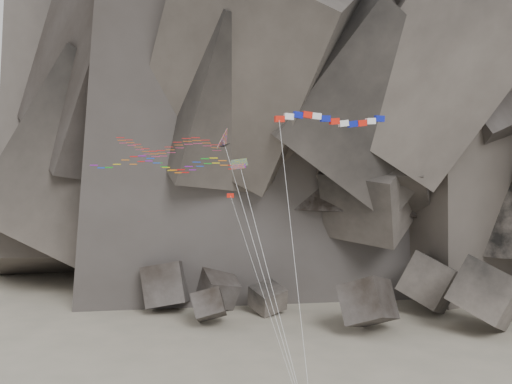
% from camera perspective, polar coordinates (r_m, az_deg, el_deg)
% --- Properties ---
extents(headland, '(110.00, 70.00, 84.00)m').
position_cam_1_polar(headland, '(121.02, 7.27, 13.07)').
color(headland, '#595149').
rests_on(headland, ground).
extents(boulder_field, '(66.48, 19.13, 9.86)m').
position_cam_1_polar(boulder_field, '(85.00, 8.54, -9.68)').
color(boulder_field, '#47423F').
rests_on(boulder_field, ground).
extents(delta_kite, '(18.43, 8.42, 22.48)m').
position_cam_1_polar(delta_kite, '(53.38, -8.22, 4.19)').
color(delta_kite, red).
rests_on(delta_kite, ground).
extents(banner_kite, '(8.60, 11.72, 23.67)m').
position_cam_1_polar(banner_kite, '(52.00, 6.57, 6.31)').
color(banner_kite, red).
rests_on(banner_kite, ground).
extents(parafoil_kite, '(19.11, 5.66, 20.13)m').
position_cam_1_polar(parafoil_kite, '(50.79, -8.58, 2.54)').
color(parafoil_kite, '#B9CB0B').
rests_on(parafoil_kite, ground).
extents(pennant_kite, '(8.74, 10.04, 16.94)m').
position_cam_1_polar(pennant_kite, '(52.10, -1.07, -4.12)').
color(pennant_kite, red).
rests_on(pennant_kite, ground).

